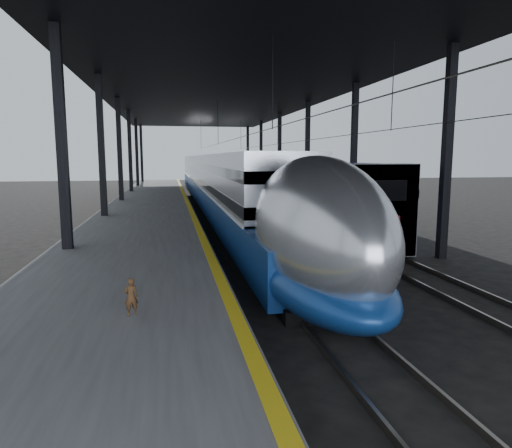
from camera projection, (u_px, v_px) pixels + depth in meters
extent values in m
plane|color=black|center=(243.00, 307.00, 13.35)|extent=(160.00, 160.00, 0.00)
cube|color=#4C4C4F|center=(149.00, 213.00, 32.08)|extent=(6.00, 80.00, 1.00)
cube|color=gold|center=(189.00, 205.00, 32.53)|extent=(0.30, 80.00, 0.01)
cube|color=slate|center=(216.00, 217.00, 33.02)|extent=(0.08, 80.00, 0.16)
cube|color=slate|center=(236.00, 217.00, 33.29)|extent=(0.08, 80.00, 0.16)
cube|color=slate|center=(283.00, 216.00, 33.95)|extent=(0.08, 80.00, 0.16)
cube|color=slate|center=(302.00, 215.00, 34.21)|extent=(0.08, 80.00, 0.16)
cube|color=black|center=(62.00, 154.00, 16.50)|extent=(0.35, 0.35, 9.00)
cube|color=black|center=(447.00, 154.00, 19.34)|extent=(0.35, 0.35, 9.00)
cube|color=black|center=(102.00, 155.00, 26.22)|extent=(0.35, 0.35, 9.00)
cube|color=black|center=(354.00, 155.00, 29.07)|extent=(0.35, 0.35, 9.00)
cube|color=black|center=(120.00, 156.00, 35.94)|extent=(0.35, 0.35, 9.00)
cube|color=black|center=(307.00, 156.00, 38.79)|extent=(0.35, 0.35, 9.00)
cube|color=black|center=(130.00, 156.00, 45.67)|extent=(0.35, 0.35, 9.00)
cube|color=black|center=(280.00, 156.00, 48.51)|extent=(0.35, 0.35, 9.00)
cube|color=black|center=(137.00, 157.00, 55.39)|extent=(0.35, 0.35, 9.00)
cube|color=black|center=(261.00, 157.00, 58.23)|extent=(0.35, 0.35, 9.00)
cube|color=black|center=(142.00, 157.00, 65.11)|extent=(0.35, 0.35, 9.00)
cube|color=black|center=(248.00, 157.00, 67.96)|extent=(0.35, 0.35, 9.00)
cube|color=black|center=(224.00, 87.00, 31.82)|extent=(18.00, 75.00, 0.45)
cylinder|color=slate|center=(226.00, 142.00, 32.38)|extent=(0.03, 74.00, 0.03)
cylinder|color=slate|center=(294.00, 142.00, 33.30)|extent=(0.03, 74.00, 0.03)
cube|color=#B8BBC0|center=(212.00, 178.00, 43.49)|extent=(3.09, 57.00, 4.26)
cube|color=navy|center=(214.00, 193.00, 42.22)|extent=(3.17, 62.00, 1.65)
cube|color=silver|center=(212.00, 183.00, 43.55)|extent=(3.19, 57.00, 0.11)
cube|color=black|center=(212.00, 165.00, 43.31)|extent=(3.13, 57.00, 0.45)
cube|color=black|center=(212.00, 178.00, 43.49)|extent=(3.13, 57.00, 0.45)
ellipsoid|color=#B8BBC0|center=(315.00, 231.00, 12.88)|extent=(3.09, 8.40, 4.26)
ellipsoid|color=navy|center=(314.00, 273.00, 13.06)|extent=(3.17, 8.40, 1.81)
ellipsoid|color=black|center=(352.00, 212.00, 10.23)|extent=(1.60, 2.20, 0.96)
cube|color=black|center=(314.00, 302.00, 13.18)|extent=(2.34, 2.60, 0.40)
cube|color=black|center=(224.00, 213.00, 34.57)|extent=(2.34, 2.60, 0.40)
cube|color=navy|center=(318.00, 195.00, 28.08)|extent=(2.93, 18.00, 3.97)
cube|color=gray|center=(380.00, 210.00, 19.91)|extent=(2.98, 1.20, 4.02)
cube|color=black|center=(387.00, 191.00, 19.18)|extent=(1.78, 0.06, 0.89)
cube|color=maroon|center=(386.00, 223.00, 19.38)|extent=(1.25, 0.06, 0.57)
cube|color=gray|center=(259.00, 180.00, 46.55)|extent=(2.93, 18.00, 3.97)
cube|color=gray|center=(233.00, 174.00, 65.03)|extent=(2.93, 18.00, 3.97)
cube|color=black|center=(356.00, 243.00, 22.52)|extent=(2.30, 2.40, 0.36)
cube|color=black|center=(265.00, 202.00, 43.91)|extent=(2.30, 2.40, 0.36)
imported|color=#52331B|center=(131.00, 297.00, 9.70)|extent=(0.34, 0.27, 0.82)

